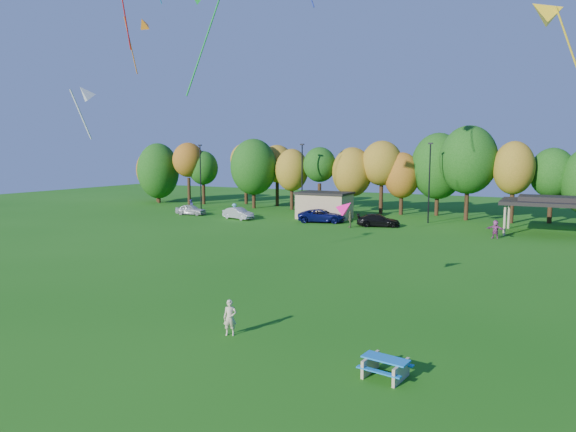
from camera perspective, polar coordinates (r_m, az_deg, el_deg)
The scene contains 19 objects.
ground at distance 25.10m, azimuth -9.95°, elevation -11.63°, with size 160.00×160.00×0.00m, color #19600F.
tree_line at distance 66.22m, azimuth 13.90°, elevation 5.07°, with size 93.57×10.55×11.15m.
lamp_posts at distance 60.22m, azimuth 15.43°, elevation 3.88°, with size 64.50×0.25×9.09m.
utility_building at distance 62.22m, azimuth 4.07°, elevation 1.20°, with size 6.30×4.30×3.25m.
pavilion at distance 56.01m, azimuth 26.80°, elevation 1.43°, with size 8.20×6.20×3.77m.
picnic_table at distance 19.44m, azimuth 10.77°, elevation -16.05°, with size 1.82×1.57×0.71m.
kite_flyer at distance 23.10m, azimuth -6.46°, elevation -11.16°, with size 0.58×0.38×1.59m, color beige.
car_a at distance 67.17m, azimuth -10.75°, elevation 0.70°, with size 1.59×3.95×1.35m, color silver.
car_b at distance 62.10m, azimuth -5.55°, elevation 0.29°, with size 1.47×4.21×1.39m, color #A4A3A9.
car_c at distance 59.10m, azimuth 3.77°, elevation 0.03°, with size 2.50×5.43×1.51m, color #0D1252.
car_d at distance 56.45m, azimuth 10.00°, elevation -0.48°, with size 1.89×4.65×1.35m, color black.
far_person_0 at distance 70.46m, azimuth -10.74°, elevation 1.13°, with size 0.82×0.64×1.68m, color #46469A.
far_person_2 at distance 55.32m, azimuth 6.91°, elevation -0.37°, with size 1.02×0.43×1.74m, color #646A41.
far_person_3 at distance 51.62m, azimuth 22.04°, elevation -1.38°, with size 1.62×0.51×1.74m, color #923D79.
far_person_4 at distance 63.42m, azimuth -5.97°, elevation 0.60°, with size 1.15×0.66×1.77m, color #55A0BC.
kite_1 at distance 32.48m, azimuth 26.45°, elevation 19.66°, with size 3.46×1.66×5.62m.
kite_2 at distance 51.87m, azimuth -15.78°, elevation 19.82°, with size 1.31×3.17×5.34m.
kite_10 at distance 33.78m, azimuth -21.67°, elevation 12.52°, with size 1.55×2.06×3.40m.
kite_14 at distance 28.31m, azimuth 6.47°, elevation 0.94°, with size 1.29×1.03×1.17m.
Camera 1 is at (14.57, -18.81, 8.01)m, focal length 32.00 mm.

